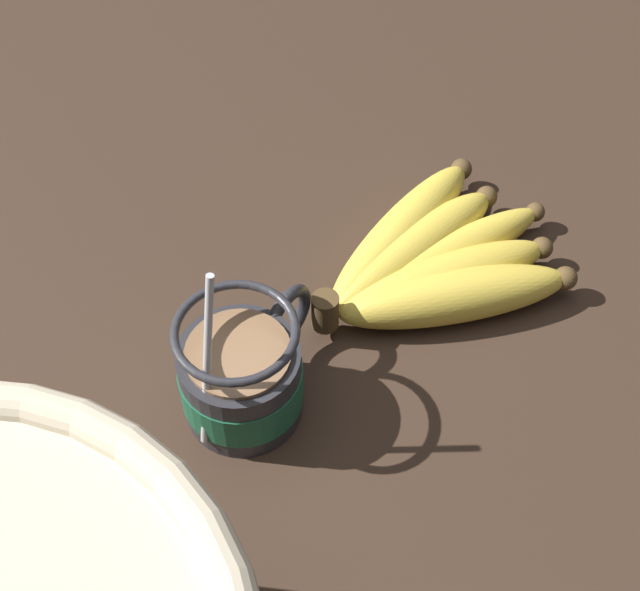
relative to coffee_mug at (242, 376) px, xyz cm
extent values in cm
cube|color=#332319|center=(5.17, -2.62, -4.96)|extent=(121.21, 121.21, 2.66)
cylinder|color=#28282D|center=(-0.14, 0.00, -0.42)|extent=(8.16, 8.16, 6.42)
cylinder|color=#195638|center=(-0.14, 0.00, -0.52)|extent=(8.36, 8.36, 3.11)
torus|color=#28282D|center=(4.79, 0.00, 0.82)|extent=(5.17, 0.90, 5.17)
cylinder|color=#846042|center=(-0.14, 0.00, 2.88)|extent=(6.96, 6.96, 0.40)
torus|color=#28282D|center=(-0.14, 0.00, 5.26)|extent=(8.16, 8.16, 0.60)
cylinder|color=silver|center=(-2.97, 0.00, 5.01)|extent=(3.30, 0.50, 14.37)
ellipsoid|color=silver|center=(-1.57, 0.00, -2.13)|extent=(3.00, 2.00, 0.80)
cylinder|color=#4C381E|center=(8.18, -1.17, -0.83)|extent=(2.00, 2.00, 3.00)
ellipsoid|color=gold|center=(15.16, -7.94, -1.61)|extent=(15.34, 15.05, 4.04)
sphere|color=#4C381E|center=(21.43, -14.01, -1.61)|extent=(1.82, 1.82, 1.82)
ellipsoid|color=gold|center=(16.15, -6.47, -1.71)|extent=(16.41, 12.69, 3.84)
sphere|color=#4C381E|center=(23.29, -11.22, -1.71)|extent=(1.73, 1.73, 1.73)
ellipsoid|color=gold|center=(17.88, -5.31, -1.90)|extent=(18.93, 10.68, 3.46)
sphere|color=#4C381E|center=(26.67, -9.06, -1.90)|extent=(1.56, 1.56, 1.56)
ellipsoid|color=gold|center=(17.46, -3.25, -1.66)|extent=(17.47, 7.56, 3.94)
sphere|color=#4C381E|center=(25.76, -5.10, -1.66)|extent=(1.77, 1.77, 1.77)
ellipsoid|color=gold|center=(18.30, -1.54, -1.64)|extent=(18.39, 4.65, 3.98)
sphere|color=#4C381E|center=(27.42, -1.88, -1.64)|extent=(1.79, 1.79, 1.79)
camera|label=1|loc=(-24.04, -22.65, 50.00)|focal=50.00mm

